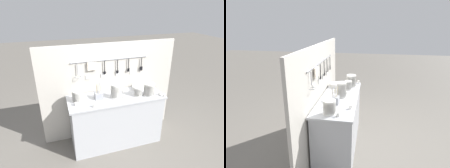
{
  "view_description": "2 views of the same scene",
  "coord_description": "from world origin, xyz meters",
  "views": [
    {
      "loc": [
        -0.87,
        -2.45,
        2.21
      ],
      "look_at": [
        -0.06,
        0.02,
        1.07
      ],
      "focal_mm": 30.0,
      "sensor_mm": 36.0,
      "label": 1
    },
    {
      "loc": [
        -2.62,
        -0.43,
        1.91
      ],
      "look_at": [
        0.02,
        0.03,
        1.04
      ],
      "focal_mm": 30.0,
      "sensor_mm": 36.0,
      "label": 2
    }
  ],
  "objects": [
    {
      "name": "ground_plane",
      "position": [
        0.0,
        0.0,
        0.0
      ],
      "size": [
        20.0,
        20.0,
        0.0
      ],
      "primitive_type": "plane",
      "color": "#666059"
    },
    {
      "name": "counter",
      "position": [
        0.0,
        0.0,
        0.43
      ],
      "size": [
        1.5,
        0.55,
        0.85
      ],
      "color": "#ADAFB5",
      "rests_on": "ground"
    },
    {
      "name": "back_wall",
      "position": [
        -0.0,
        0.31,
        0.82
      ],
      "size": [
        2.3,
        0.11,
        1.64
      ],
      "color": "#BCB7AD",
      "rests_on": "ground"
    },
    {
      "name": "bowl_stack_wide_centre",
      "position": [
        0.33,
        -0.09,
        0.93
      ],
      "size": [
        0.12,
        0.12,
        0.15
      ],
      "color": "silver",
      "rests_on": "counter"
    },
    {
      "name": "bowl_stack_nested_right",
      "position": [
        0.51,
        -0.12,
        0.96
      ],
      "size": [
        0.16,
        0.16,
        0.21
      ],
      "color": "silver",
      "rests_on": "counter"
    },
    {
      "name": "bowl_stack_back_corner",
      "position": [
        -0.59,
        0.03,
        0.94
      ],
      "size": [
        0.16,
        0.16,
        0.18
      ],
      "color": "silver",
      "rests_on": "counter"
    },
    {
      "name": "bowl_stack_short_front",
      "position": [
        -0.02,
        -0.03,
        0.97
      ],
      "size": [
        0.14,
        0.14,
        0.23
      ],
      "color": "silver",
      "rests_on": "counter"
    },
    {
      "name": "plate_stack",
      "position": [
        0.46,
        0.15,
        0.88
      ],
      "size": [
        0.21,
        0.21,
        0.06
      ],
      "color": "silver",
      "rests_on": "counter"
    },
    {
      "name": "steel_mixing_bowl",
      "position": [
        0.64,
        0.05,
        0.87
      ],
      "size": [
        0.14,
        0.14,
        0.03
      ],
      "color": "#93969E",
      "rests_on": "counter"
    },
    {
      "name": "cutlery_caddy",
      "position": [
        -0.27,
        0.02,
        0.91
      ],
      "size": [
        0.12,
        0.12,
        0.25
      ],
      "color": "#93969E",
      "rests_on": "counter"
    },
    {
      "name": "cup_back_right",
      "position": [
        0.68,
        -0.16,
        0.88
      ],
      "size": [
        0.04,
        0.04,
        0.05
      ],
      "color": "silver",
      "rests_on": "counter"
    },
    {
      "name": "cup_edge_far",
      "position": [
        0.16,
        0.1,
        0.88
      ],
      "size": [
        0.04,
        0.04,
        0.05
      ],
      "color": "silver",
      "rests_on": "counter"
    },
    {
      "name": "cup_mid_row",
      "position": [
        -0.64,
        -0.09,
        0.88
      ],
      "size": [
        0.04,
        0.04,
        0.05
      ],
      "color": "silver",
      "rests_on": "counter"
    },
    {
      "name": "cup_front_right",
      "position": [
        0.1,
        -0.08,
        0.88
      ],
      "size": [
        0.04,
        0.04,
        0.05
      ],
      "color": "silver",
      "rests_on": "counter"
    },
    {
      "name": "cup_by_caddy",
      "position": [
        0.71,
        -0.24,
        0.88
      ],
      "size": [
        0.04,
        0.04,
        0.05
      ],
      "color": "silver",
      "rests_on": "counter"
    },
    {
      "name": "cup_back_left",
      "position": [
        -0.4,
        -0.21,
        0.88
      ],
      "size": [
        0.04,
        0.04,
        0.05
      ],
      "color": "silver",
      "rests_on": "counter"
    }
  ]
}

